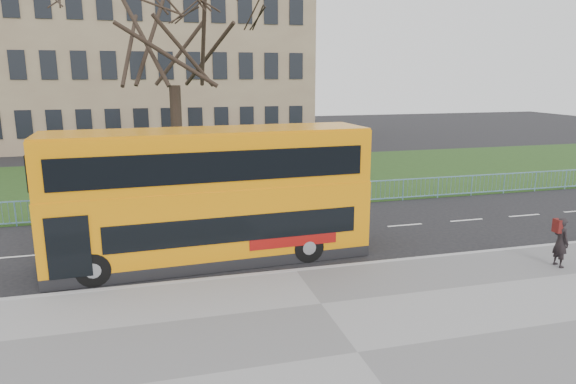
% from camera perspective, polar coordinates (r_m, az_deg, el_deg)
% --- Properties ---
extents(ground, '(120.00, 120.00, 0.00)m').
position_cam_1_polar(ground, '(18.19, -0.49, -7.28)').
color(ground, black).
rests_on(ground, ground).
extents(pavement, '(80.00, 10.50, 0.12)m').
position_cam_1_polar(pavement, '(12.35, 7.73, -17.46)').
color(pavement, slate).
rests_on(pavement, ground).
extents(kerb, '(80.00, 0.20, 0.14)m').
position_cam_1_polar(kerb, '(16.77, 0.85, -8.82)').
color(kerb, '#99999B').
rests_on(kerb, ground).
extents(grass_verge, '(80.00, 15.40, 0.08)m').
position_cam_1_polar(grass_verge, '(31.75, -6.95, 1.49)').
color(grass_verge, '#203B15').
rests_on(grass_verge, ground).
extents(guard_railing, '(40.00, 0.12, 1.10)m').
position_cam_1_polar(guard_railing, '(24.21, -4.39, -0.81)').
color(guard_railing, '#689BB9').
rests_on(guard_railing, ground).
extents(bare_tree, '(9.47, 9.47, 13.52)m').
position_cam_1_polar(bare_tree, '(26.57, -12.60, 13.83)').
color(bare_tree, black).
rests_on(bare_tree, grass_verge).
extents(civic_building, '(30.00, 15.00, 14.00)m').
position_cam_1_polar(civic_building, '(51.55, -16.20, 13.23)').
color(civic_building, '#7C644E').
rests_on(civic_building, ground).
extents(yellow_bus, '(10.76, 3.02, 4.47)m').
position_cam_1_polar(yellow_bus, '(17.46, -8.59, -0.09)').
color(yellow_bus, orange).
rests_on(yellow_bus, ground).
extents(pedestrian, '(0.41, 0.61, 1.65)m').
position_cam_1_polar(pedestrian, '(19.02, 28.04, -4.94)').
color(pedestrian, black).
rests_on(pedestrian, pavement).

